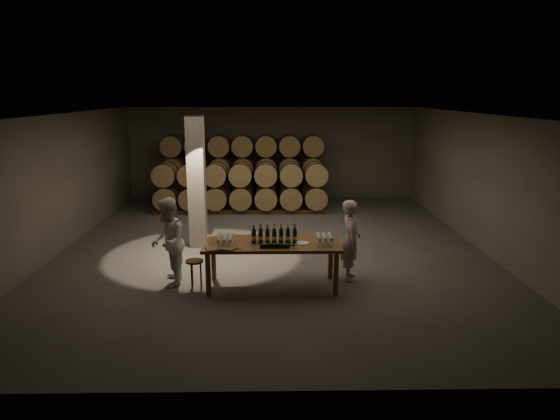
{
  "coord_description": "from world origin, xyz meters",
  "views": [
    {
      "loc": [
        -0.01,
        -11.61,
        3.68
      ],
      "look_at": [
        0.18,
        -0.67,
        1.1
      ],
      "focal_mm": 32.0,
      "sensor_mm": 36.0,
      "label": 1
    }
  ],
  "objects_px": {
    "notebook_near": "(227,249)",
    "tasting_table": "(272,247)",
    "person_man": "(351,240)",
    "plate": "(302,243)",
    "bottle_cluster": "(274,236)",
    "person_woman": "(168,242)",
    "stool": "(195,265)"
  },
  "relations": [
    {
      "from": "plate",
      "to": "notebook_near",
      "type": "xyz_separation_m",
      "value": [
        -1.38,
        -0.35,
        0.01
      ]
    },
    {
      "from": "person_man",
      "to": "person_woman",
      "type": "relative_size",
      "value": 0.94
    },
    {
      "from": "tasting_table",
      "to": "stool",
      "type": "xyz_separation_m",
      "value": [
        -1.49,
        -0.05,
        -0.34
      ]
    },
    {
      "from": "notebook_near",
      "to": "tasting_table",
      "type": "bearing_deg",
      "value": 47.85
    },
    {
      "from": "stool",
      "to": "tasting_table",
      "type": "bearing_deg",
      "value": 1.9
    },
    {
      "from": "tasting_table",
      "to": "plate",
      "type": "relative_size",
      "value": 9.95
    },
    {
      "from": "plate",
      "to": "person_man",
      "type": "height_order",
      "value": "person_man"
    },
    {
      "from": "plate",
      "to": "stool",
      "type": "height_order",
      "value": "plate"
    },
    {
      "from": "bottle_cluster",
      "to": "plate",
      "type": "distance_m",
      "value": 0.55
    },
    {
      "from": "notebook_near",
      "to": "bottle_cluster",
      "type": "bearing_deg",
      "value": 47.62
    },
    {
      "from": "stool",
      "to": "person_woman",
      "type": "height_order",
      "value": "person_woman"
    },
    {
      "from": "plate",
      "to": "notebook_near",
      "type": "relative_size",
      "value": 0.93
    },
    {
      "from": "tasting_table",
      "to": "person_man",
      "type": "height_order",
      "value": "person_man"
    },
    {
      "from": "person_man",
      "to": "plate",
      "type": "bearing_deg",
      "value": 118.54
    },
    {
      "from": "stool",
      "to": "person_woman",
      "type": "relative_size",
      "value": 0.32
    },
    {
      "from": "bottle_cluster",
      "to": "stool",
      "type": "xyz_separation_m",
      "value": [
        -1.53,
        -0.07,
        -0.56
      ]
    },
    {
      "from": "notebook_near",
      "to": "person_woman",
      "type": "distance_m",
      "value": 1.33
    },
    {
      "from": "bottle_cluster",
      "to": "plate",
      "type": "bearing_deg",
      "value": -11.17
    },
    {
      "from": "bottle_cluster",
      "to": "notebook_near",
      "type": "relative_size",
      "value": 3.09
    },
    {
      "from": "tasting_table",
      "to": "bottle_cluster",
      "type": "distance_m",
      "value": 0.23
    },
    {
      "from": "stool",
      "to": "person_man",
      "type": "relative_size",
      "value": 0.34
    },
    {
      "from": "bottle_cluster",
      "to": "stool",
      "type": "height_order",
      "value": "bottle_cluster"
    },
    {
      "from": "plate",
      "to": "person_man",
      "type": "xyz_separation_m",
      "value": [
        1.0,
        0.47,
        -0.09
      ]
    },
    {
      "from": "tasting_table",
      "to": "notebook_near",
      "type": "distance_m",
      "value": 0.93
    },
    {
      "from": "bottle_cluster",
      "to": "notebook_near",
      "type": "distance_m",
      "value": 0.98
    },
    {
      "from": "bottle_cluster",
      "to": "plate",
      "type": "height_order",
      "value": "bottle_cluster"
    },
    {
      "from": "bottle_cluster",
      "to": "person_woman",
      "type": "bearing_deg",
      "value": 176.51
    },
    {
      "from": "tasting_table",
      "to": "person_woman",
      "type": "bearing_deg",
      "value": 175.92
    },
    {
      "from": "notebook_near",
      "to": "plate",
      "type": "bearing_deg",
      "value": 33.92
    },
    {
      "from": "plate",
      "to": "notebook_near",
      "type": "height_order",
      "value": "notebook_near"
    },
    {
      "from": "tasting_table",
      "to": "plate",
      "type": "bearing_deg",
      "value": -8.57
    },
    {
      "from": "tasting_table",
      "to": "notebook_near",
      "type": "height_order",
      "value": "notebook_near"
    }
  ]
}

